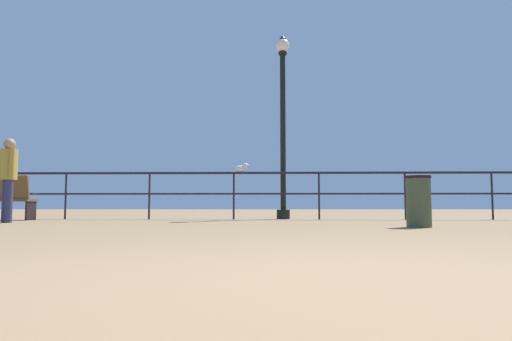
{
  "coord_description": "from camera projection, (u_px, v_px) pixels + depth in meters",
  "views": [
    {
      "loc": [
        -0.2,
        -2.0,
        0.34
      ],
      "look_at": [
        -0.45,
        7.74,
        1.08
      ],
      "focal_mm": 31.31,
      "sensor_mm": 36.0,
      "label": 1
    }
  ],
  "objects": [
    {
      "name": "pier_railing",
      "position": [
        276.0,
        184.0,
        10.23
      ],
      "size": [
        21.54,
        0.05,
        1.09
      ],
      "color": "black",
      "rests_on": "ground_plane"
    },
    {
      "name": "ground_plane",
      "position": [
        313.0,
        282.0,
        1.96
      ],
      "size": [
        60.0,
        60.0,
        0.0
      ],
      "primitive_type": "plane",
      "color": "#94734F"
    },
    {
      "name": "lamppost_center",
      "position": [
        283.0,
        117.0,
        10.69
      ],
      "size": [
        0.33,
        0.33,
        4.45
      ],
      "color": "black",
      "rests_on": "ground_plane"
    },
    {
      "name": "seagull_on_rail",
      "position": [
        241.0,
        168.0,
        10.28
      ],
      "size": [
        0.43,
        0.2,
        0.2
      ],
      "color": "silver",
      "rests_on": "pier_railing"
    },
    {
      "name": "person_by_bench",
      "position": [
        8.0,
        174.0,
        8.43
      ],
      "size": [
        0.4,
        0.39,
        1.6
      ],
      "color": "#2E2E51",
      "rests_on": "ground_plane"
    },
    {
      "name": "trash_bin",
      "position": [
        419.0,
        201.0,
        6.66
      ],
      "size": [
        0.38,
        0.38,
        0.77
      ],
      "color": "#3C482E",
      "rests_on": "ground_plane"
    }
  ]
}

